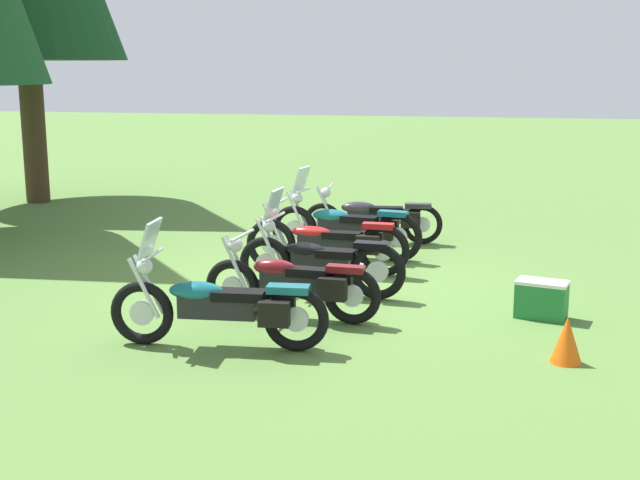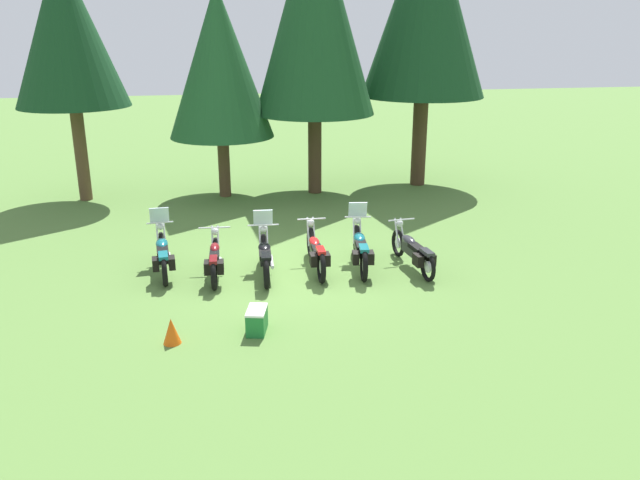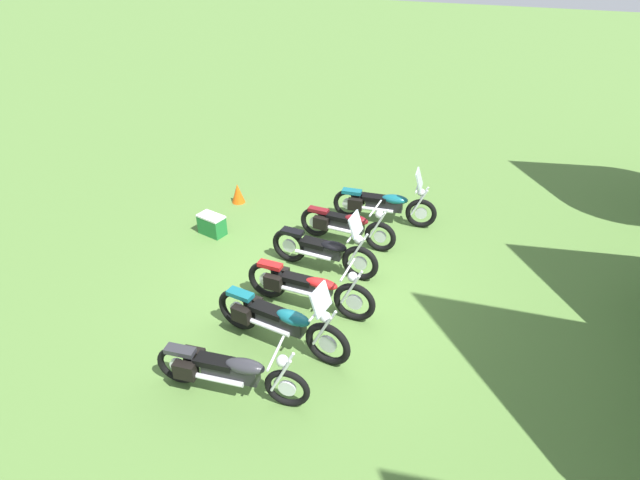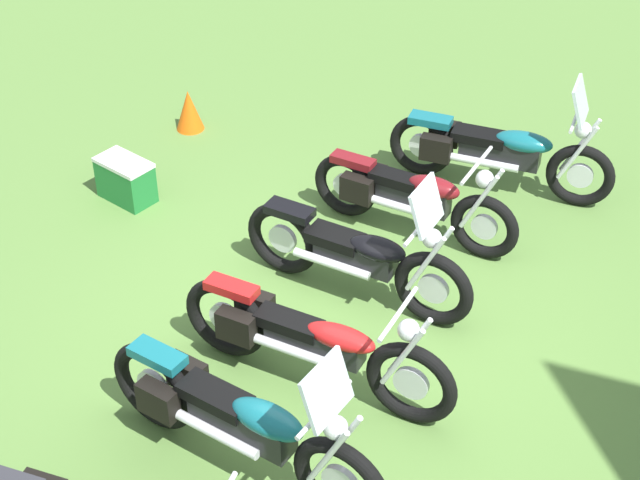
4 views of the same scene
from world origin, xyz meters
TOP-DOWN VIEW (x-y plane):
  - ground_plane at (0.00, 0.00)m, footprint 80.00×80.00m
  - motorcycle_0 at (-2.86, 0.44)m, footprint 0.67×2.36m
  - motorcycle_1 at (-1.70, -0.07)m, footprint 0.72×2.15m
  - motorcycle_2 at (-0.59, -0.11)m, footprint 0.71×2.24m
  - motorcycle_3 at (0.60, -0.00)m, footprint 0.68×2.42m
  - motorcycle_4 at (1.63, -0.06)m, footprint 0.75×2.45m
  - motorcycle_5 at (2.82, -0.32)m, footprint 0.71×2.35m
  - picnic_cooler at (-1.02, -2.91)m, footprint 0.47×0.65m
  - traffic_cone at (-2.55, -3.09)m, footprint 0.32×0.32m

SIDE VIEW (x-z plane):
  - ground_plane at x=0.00m, z-range 0.00..0.00m
  - picnic_cooler at x=-1.02m, z-range 0.00..0.45m
  - traffic_cone at x=-2.55m, z-range 0.00..0.48m
  - motorcycle_1 at x=-1.70m, z-range -0.06..0.93m
  - motorcycle_5 at x=2.82m, z-range -0.05..0.94m
  - motorcycle_3 at x=0.60m, z-range -0.06..0.97m
  - motorcycle_2 at x=-0.59m, z-range -0.22..1.15m
  - motorcycle_0 at x=-2.86m, z-range -0.21..1.14m
  - motorcycle_4 at x=1.63m, z-range -0.21..1.19m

